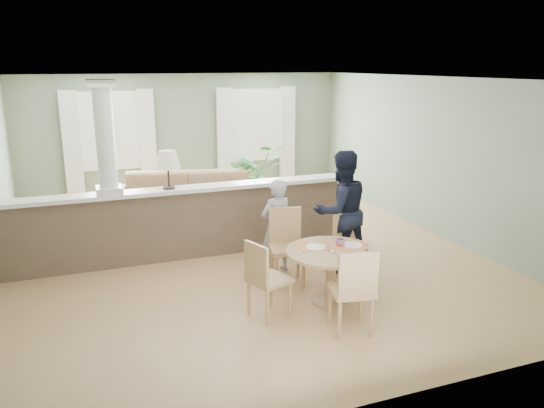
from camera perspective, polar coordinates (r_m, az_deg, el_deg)
name	(u,v)px	position (r m, az deg, el deg)	size (l,w,h in m)	color
ground	(242,255)	(8.37, -3.27, -5.46)	(8.00, 8.00, 0.00)	tan
room_shell	(226,135)	(8.51, -4.92, 7.44)	(7.02, 8.02, 2.71)	gray
pony_wall	(175,214)	(8.12, -10.42, -1.09)	(5.32, 0.38, 2.70)	brown
sofa	(188,198)	(10.09, -9.06, 0.62)	(3.09, 1.21, 0.90)	#937650
houseplant	(254,175)	(11.01, -1.90, 3.12)	(1.19, 1.03, 1.32)	#2D6C2B
dining_table	(332,261)	(6.63, 6.43, -6.07)	(1.13, 1.13, 0.78)	tan
chair_far_boy	(287,242)	(7.20, 1.57, -4.13)	(0.55, 0.55, 1.02)	tan
chair_far_man	(348,243)	(7.46, 8.19, -4.18)	(0.45, 0.45, 0.89)	tan
chair_near	(354,288)	(5.89, 8.79, -8.88)	(0.53, 0.53, 1.00)	tan
chair_side	(264,276)	(6.20, -0.82, -7.79)	(0.54, 0.54, 0.94)	tan
child_person	(276,226)	(7.48, 0.48, -2.43)	(0.50, 0.33, 1.36)	#96969B
man_person	(341,211)	(7.60, 7.43, -0.77)	(0.85, 0.66, 1.75)	black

